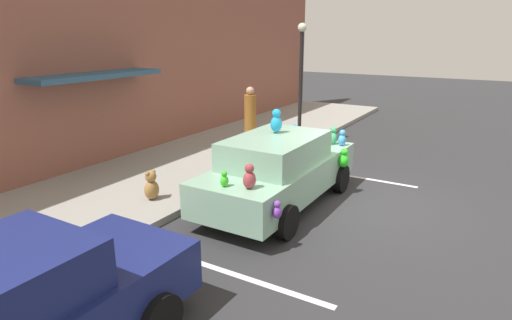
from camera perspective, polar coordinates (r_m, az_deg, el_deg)
ground_plane at (r=9.57m, az=14.01°, el=-5.83°), size 60.00×60.00×0.00m
sidewalk at (r=11.84m, az=-9.66°, el=-0.83°), size 24.00×4.00×0.15m
storefront_building at (r=12.82m, az=-17.97°, el=14.12°), size 24.00×1.25×6.40m
parking_stripe_front at (r=11.42m, az=11.85°, el=-1.98°), size 0.12×3.60×0.01m
parking_stripe_rear at (r=6.89m, az=-4.01°, el=-14.58°), size 0.12×3.60×0.01m
plush_covered_car at (r=9.06m, az=3.14°, el=-1.23°), size 4.47×2.04×2.05m
teddy_bear_on_sidewalk at (r=9.36m, az=-13.74°, el=-3.38°), size 0.34×0.28×0.64m
street_lamp_post at (r=14.08m, az=6.00°, el=11.88°), size 0.28×0.28×3.72m
pedestrian_near_shopfront at (r=13.57m, az=-0.77°, el=5.63°), size 0.37×0.37×1.82m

